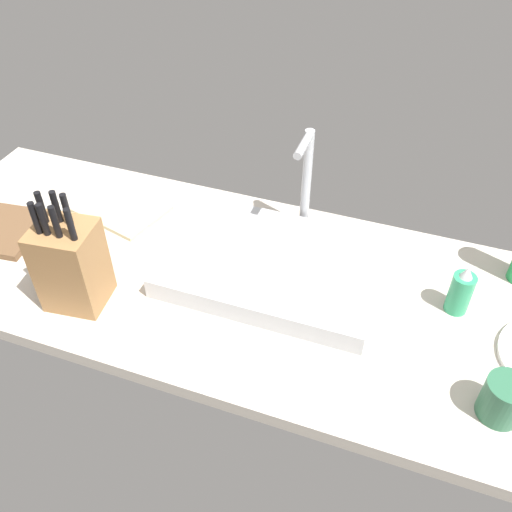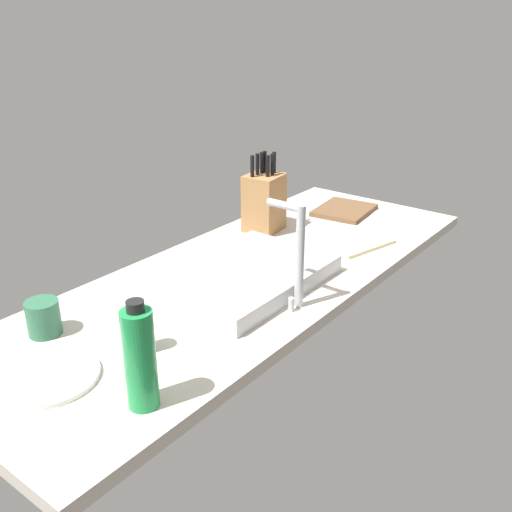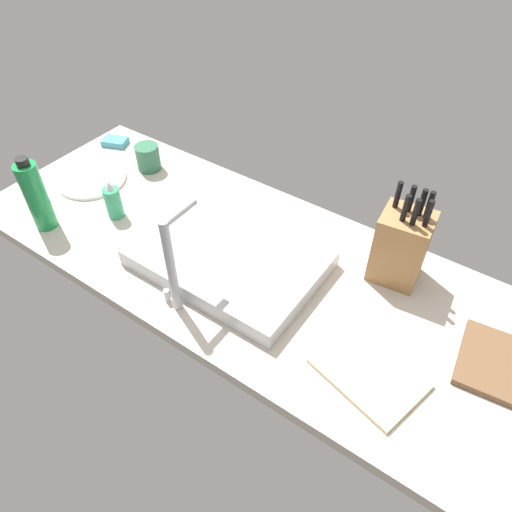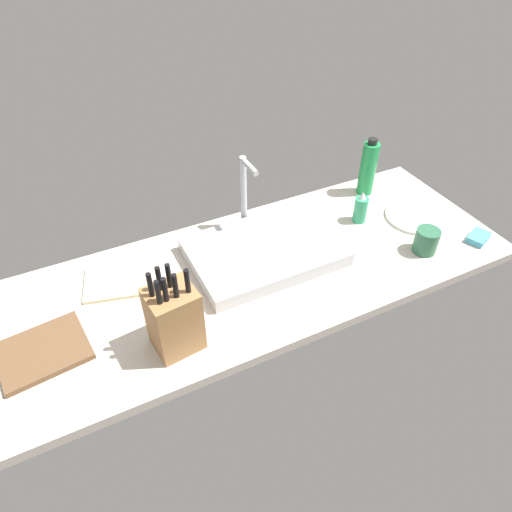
{
  "view_description": "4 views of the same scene",
  "coord_description": "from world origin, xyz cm",
  "px_view_note": "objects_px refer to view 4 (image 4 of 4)",
  "views": [
    {
      "loc": [
        35.3,
        -88.38,
        96.34
      ],
      "look_at": [
        2.91,
        1.69,
        10.64
      ],
      "focal_mm": 38.64,
      "sensor_mm": 36.0,
      "label": 1
    },
    {
      "loc": [
        126.04,
        101.14,
        79.23
      ],
      "look_at": [
        -2.18,
        1.82,
        8.92
      ],
      "focal_mm": 40.67,
      "sensor_mm": 36.0,
      "label": 2
    },
    {
      "loc": [
        -53.82,
        77.6,
        99.42
      ],
      "look_at": [
        -2.01,
        3.47,
        10.75
      ],
      "focal_mm": 33.25,
      "sensor_mm": 36.0,
      "label": 3
    },
    {
      "loc": [
        -50.67,
        -104.31,
        109.65
      ],
      "look_at": [
        1.47,
        0.8,
        8.73
      ],
      "focal_mm": 32.49,
      "sensor_mm": 36.0,
      "label": 4
    }
  ],
  "objects_px": {
    "coffee_mug": "(426,241)",
    "dish_sponge": "(478,237)",
    "faucet": "(245,190)",
    "water_bottle": "(368,168)",
    "sink_basin": "(264,251)",
    "dish_towel": "(121,280)",
    "cutting_board": "(43,351)",
    "knife_block": "(174,318)",
    "dinner_plate": "(416,216)",
    "soap_bottle": "(361,209)"
  },
  "relations": [
    {
      "from": "coffee_mug",
      "to": "dish_sponge",
      "type": "distance_m",
      "value": 0.23
    },
    {
      "from": "faucet",
      "to": "water_bottle",
      "type": "xyz_separation_m",
      "value": [
        0.55,
        -0.0,
        -0.05
      ]
    },
    {
      "from": "sink_basin",
      "to": "dish_towel",
      "type": "relative_size",
      "value": 2.16
    },
    {
      "from": "water_bottle",
      "to": "cutting_board",
      "type": "bearing_deg",
      "value": -167.92
    },
    {
      "from": "knife_block",
      "to": "cutting_board",
      "type": "distance_m",
      "value": 0.39
    },
    {
      "from": "dinner_plate",
      "to": "sink_basin",
      "type": "bearing_deg",
      "value": 175.2
    },
    {
      "from": "sink_basin",
      "to": "dinner_plate",
      "type": "height_order",
      "value": "sink_basin"
    },
    {
      "from": "dish_sponge",
      "to": "sink_basin",
      "type": "bearing_deg",
      "value": 160.56
    },
    {
      "from": "water_bottle",
      "to": "dish_towel",
      "type": "bearing_deg",
      "value": -175.23
    },
    {
      "from": "faucet",
      "to": "soap_bottle",
      "type": "height_order",
      "value": "faucet"
    },
    {
      "from": "dish_towel",
      "to": "water_bottle",
      "type": "bearing_deg",
      "value": 4.77
    },
    {
      "from": "water_bottle",
      "to": "coffee_mug",
      "type": "height_order",
      "value": "water_bottle"
    },
    {
      "from": "soap_bottle",
      "to": "dinner_plate",
      "type": "distance_m",
      "value": 0.23
    },
    {
      "from": "faucet",
      "to": "soap_bottle",
      "type": "bearing_deg",
      "value": -21.37
    },
    {
      "from": "knife_block",
      "to": "water_bottle",
      "type": "relative_size",
      "value": 1.17
    },
    {
      "from": "sink_basin",
      "to": "knife_block",
      "type": "distance_m",
      "value": 0.46
    },
    {
      "from": "water_bottle",
      "to": "dish_sponge",
      "type": "relative_size",
      "value": 2.68
    },
    {
      "from": "water_bottle",
      "to": "dish_sponge",
      "type": "bearing_deg",
      "value": -68.29
    },
    {
      "from": "sink_basin",
      "to": "faucet",
      "type": "xyz_separation_m",
      "value": [
        0.02,
        0.19,
        0.14
      ]
    },
    {
      "from": "faucet",
      "to": "soap_bottle",
      "type": "xyz_separation_m",
      "value": [
        0.41,
        -0.16,
        -0.11
      ]
    },
    {
      "from": "sink_basin",
      "to": "faucet",
      "type": "relative_size",
      "value": 1.75
    },
    {
      "from": "faucet",
      "to": "water_bottle",
      "type": "relative_size",
      "value": 1.2
    },
    {
      "from": "faucet",
      "to": "coffee_mug",
      "type": "relative_size",
      "value": 3.22
    },
    {
      "from": "dish_towel",
      "to": "dinner_plate",
      "type": "bearing_deg",
      "value": -7.78
    },
    {
      "from": "dish_towel",
      "to": "cutting_board",
      "type": "bearing_deg",
      "value": -144.11
    },
    {
      "from": "cutting_board",
      "to": "water_bottle",
      "type": "relative_size",
      "value": 0.99
    },
    {
      "from": "soap_bottle",
      "to": "dinner_plate",
      "type": "xyz_separation_m",
      "value": [
        0.21,
        -0.08,
        -0.05
      ]
    },
    {
      "from": "faucet",
      "to": "dish_sponge",
      "type": "height_order",
      "value": "faucet"
    },
    {
      "from": "sink_basin",
      "to": "water_bottle",
      "type": "distance_m",
      "value": 0.6
    },
    {
      "from": "sink_basin",
      "to": "dish_towel",
      "type": "bearing_deg",
      "value": 168.32
    },
    {
      "from": "soap_bottle",
      "to": "dish_towel",
      "type": "height_order",
      "value": "soap_bottle"
    },
    {
      "from": "water_bottle",
      "to": "dish_towel",
      "type": "distance_m",
      "value": 1.05
    },
    {
      "from": "faucet",
      "to": "knife_block",
      "type": "relative_size",
      "value": 1.03
    },
    {
      "from": "sink_basin",
      "to": "faucet",
      "type": "bearing_deg",
      "value": 84.17
    },
    {
      "from": "knife_block",
      "to": "soap_bottle",
      "type": "distance_m",
      "value": 0.86
    },
    {
      "from": "cutting_board",
      "to": "dish_towel",
      "type": "xyz_separation_m",
      "value": [
        0.27,
        0.19,
        -0.0
      ]
    },
    {
      "from": "cutting_board",
      "to": "water_bottle",
      "type": "distance_m",
      "value": 1.35
    },
    {
      "from": "cutting_board",
      "to": "faucet",
      "type": "bearing_deg",
      "value": 20.36
    },
    {
      "from": "cutting_board",
      "to": "dinner_plate",
      "type": "height_order",
      "value": "cutting_board"
    },
    {
      "from": "soap_bottle",
      "to": "dish_towel",
      "type": "relative_size",
      "value": 0.55
    },
    {
      "from": "soap_bottle",
      "to": "dish_sponge",
      "type": "distance_m",
      "value": 0.44
    },
    {
      "from": "water_bottle",
      "to": "coffee_mug",
      "type": "relative_size",
      "value": 2.68
    },
    {
      "from": "knife_block",
      "to": "soap_bottle",
      "type": "xyz_separation_m",
      "value": [
        0.82,
        0.26,
        -0.05
      ]
    },
    {
      "from": "sink_basin",
      "to": "dinner_plate",
      "type": "xyz_separation_m",
      "value": [
        0.64,
        -0.05,
        -0.02
      ]
    },
    {
      "from": "faucet",
      "to": "cutting_board",
      "type": "xyz_separation_m",
      "value": [
        -0.77,
        -0.28,
        -0.16
      ]
    },
    {
      "from": "cutting_board",
      "to": "coffee_mug",
      "type": "xyz_separation_m",
      "value": [
        1.27,
        -0.13,
        0.04
      ]
    },
    {
      "from": "soap_bottle",
      "to": "dish_towel",
      "type": "distance_m",
      "value": 0.91
    },
    {
      "from": "soap_bottle",
      "to": "knife_block",
      "type": "bearing_deg",
      "value": -162.42
    },
    {
      "from": "sink_basin",
      "to": "dish_towel",
      "type": "height_order",
      "value": "sink_basin"
    },
    {
      "from": "dish_towel",
      "to": "coffee_mug",
      "type": "bearing_deg",
      "value": -17.72
    }
  ]
}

